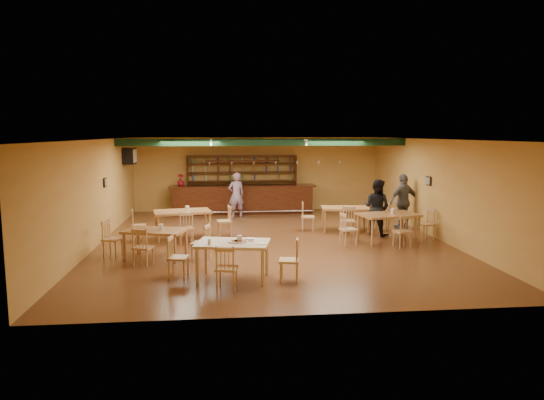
{
  "coord_description": "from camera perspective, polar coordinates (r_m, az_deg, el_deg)",
  "views": [
    {
      "loc": [
        -1.46,
        -14.19,
        3.18
      ],
      "look_at": [
        0.06,
        0.6,
        1.15
      ],
      "focal_mm": 32.46,
      "sensor_mm": 36.0,
      "label": 1
    }
  ],
  "objects": [
    {
      "name": "patron_right_b",
      "position": [
        17.02,
        14.99,
        -0.14
      ],
      "size": [
        1.16,
        0.77,
        1.83
      ],
      "primitive_type": "imported",
      "rotation": [
        0.0,
        0.0,
        3.47
      ],
      "color": "slate",
      "rests_on": "ground"
    },
    {
      "name": "parmesan_shaker",
      "position": [
        10.56,
        -7.27,
        -4.83
      ],
      "size": [
        0.09,
        0.09,
        0.11
      ],
      "primitive_type": "cylinder",
      "rotation": [
        0.0,
        0.0,
        -0.2
      ],
      "color": "#EAE5C6",
      "rests_on": "near_table"
    },
    {
      "name": "track_rail_left",
      "position": [
        17.6,
        -7.02,
        6.93
      ],
      "size": [
        0.05,
        2.5,
        0.05
      ],
      "primitive_type": "cube",
      "color": "white",
      "rests_on": "ceiling"
    },
    {
      "name": "pizza_tray",
      "position": [
        10.74,
        -3.97,
        -4.83
      ],
      "size": [
        0.43,
        0.43,
        0.01
      ],
      "primitive_type": "cylinder",
      "rotation": [
        0.0,
        0.0,
        0.08
      ],
      "color": "silver",
      "rests_on": "near_table"
    },
    {
      "name": "side_plate",
      "position": [
        10.55,
        -1.21,
        -5.05
      ],
      "size": [
        0.26,
        0.26,
        0.01
      ],
      "primitive_type": "cylinder",
      "rotation": [
        0.0,
        0.0,
        -0.2
      ],
      "color": "white",
      "rests_on": "near_table"
    },
    {
      "name": "ac_unit",
      "position": [
        18.71,
        -16.2,
        4.93
      ],
      "size": [
        0.34,
        0.7,
        0.48
      ],
      "primitive_type": "cube",
      "color": "white",
      "rests_on": "wall_left"
    },
    {
      "name": "ceiling_beam",
      "position": [
        17.06,
        -0.96,
        6.73
      ],
      "size": [
        10.0,
        0.3,
        0.25
      ],
      "primitive_type": "cube",
      "color": "black",
      "rests_on": "ceiling"
    },
    {
      "name": "near_table",
      "position": [
        10.84,
        -4.54,
        -7.03
      ],
      "size": [
        1.72,
        1.29,
        0.83
      ],
      "primitive_type": "cube",
      "rotation": [
        0.0,
        0.0,
        -0.2
      ],
      "color": "beige",
      "rests_on": "ground"
    },
    {
      "name": "patron_right_a",
      "position": [
        15.67,
        12.07,
        -0.84
      ],
      "size": [
        1.07,
        1.08,
        1.76
      ],
      "primitive_type": "imported",
      "rotation": [
        0.0,
        0.0,
        2.33
      ],
      "color": "black",
      "rests_on": "ground"
    },
    {
      "name": "pizza_server",
      "position": [
        10.8,
        -3.1,
        -4.71
      ],
      "size": [
        0.32,
        0.24,
        0.0
      ],
      "primitive_type": "cube",
      "rotation": [
        0.0,
        0.0,
        -0.55
      ],
      "color": "silver",
      "rests_on": "pizza_tray"
    },
    {
      "name": "track_rail_right",
      "position": [
        17.83,
        3.4,
        6.99
      ],
      "size": [
        0.05,
        2.5,
        0.05
      ],
      "primitive_type": "cube",
      "color": "white",
      "rests_on": "ceiling"
    },
    {
      "name": "dining_table_b",
      "position": [
        16.29,
        8.48,
        -2.19
      ],
      "size": [
        1.65,
        1.11,
        0.77
      ],
      "primitive_type": "cube",
      "rotation": [
        0.0,
        0.0,
        -0.12
      ],
      "color": "olive",
      "rests_on": "ground"
    },
    {
      "name": "dining_table_a",
      "position": [
        15.22,
        -10.31,
        -2.8
      ],
      "size": [
        1.84,
        1.31,
        0.84
      ],
      "primitive_type": "cube",
      "rotation": [
        0.0,
        0.0,
        0.2
      ],
      "color": "olive",
      "rests_on": "ground"
    },
    {
      "name": "napkin_stack",
      "position": [
        10.96,
        -2.56,
        -4.52
      ],
      "size": [
        0.22,
        0.18,
        0.03
      ],
      "primitive_type": "cube",
      "rotation": [
        0.0,
        0.0,
        -0.15
      ],
      "color": "white",
      "rests_on": "near_table"
    },
    {
      "name": "picture_left",
      "position": [
        15.66,
        -18.79,
        1.94
      ],
      "size": [
        0.04,
        0.34,
        0.28
      ],
      "primitive_type": "cube",
      "color": "black",
      "rests_on": "wall_left"
    },
    {
      "name": "bar_counter",
      "position": [
        19.54,
        -3.39,
        0.07
      ],
      "size": [
        5.76,
        0.85,
        1.13
      ],
      "primitive_type": "cube",
      "color": "black",
      "rests_on": "ground"
    },
    {
      "name": "dining_table_d",
      "position": [
        14.84,
        13.31,
        -3.16
      ],
      "size": [
        1.85,
        1.33,
        0.84
      ],
      "primitive_type": "cube",
      "rotation": [
        0.0,
        0.0,
        0.21
      ],
      "color": "olive",
      "rests_on": "ground"
    },
    {
      "name": "picture_right",
      "position": [
        16.11,
        17.71,
        2.13
      ],
      "size": [
        0.04,
        0.34,
        0.28
      ],
      "primitive_type": "cube",
      "color": "black",
      "rests_on": "wall_right"
    },
    {
      "name": "dining_table_c",
      "position": [
        12.89,
        -13.33,
        -5.01
      ],
      "size": [
        1.71,
        1.31,
        0.75
      ],
      "primitive_type": "cube",
      "rotation": [
        0.0,
        0.0,
        -0.3
      ],
      "color": "olive",
      "rests_on": "ground"
    },
    {
      "name": "back_bar_hutch",
      "position": [
        20.09,
        -3.48,
        1.93
      ],
      "size": [
        4.45,
        0.4,
        2.28
      ],
      "primitive_type": "cube",
      "color": "black",
      "rests_on": "ground"
    },
    {
      "name": "patron_bar",
      "position": [
        18.67,
        -4.17,
        0.6
      ],
      "size": [
        0.71,
        0.57,
        1.71
      ],
      "primitive_type": "imported",
      "rotation": [
        0.0,
        0.0,
        3.43
      ],
      "color": "#804699",
      "rests_on": "ground"
    },
    {
      "name": "poinsettia",
      "position": [
        19.5,
        -10.56,
        2.3
      ],
      "size": [
        0.33,
        0.33,
        0.47
      ],
      "primitive_type": "imported",
      "rotation": [
        0.0,
        0.0,
        0.35
      ],
      "color": "maroon",
      "rests_on": "bar_counter"
    },
    {
      "name": "floor",
      "position": [
        14.62,
        0.01,
        -4.79
      ],
      "size": [
        12.0,
        12.0,
        0.0
      ],
      "primitive_type": "plane",
      "color": "brown",
      "rests_on": "ground"
    }
  ]
}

